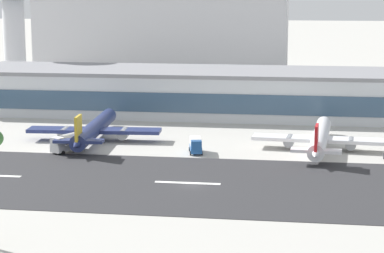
{
  "coord_description": "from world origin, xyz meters",
  "views": [
    {
      "loc": [
        18.9,
        -128.62,
        34.76
      ],
      "look_at": [
        -4.52,
        30.51,
        5.01
      ],
      "focal_mm": 70.28,
      "sensor_mm": 36.0,
      "label": 1
    }
  ],
  "objects": [
    {
      "name": "service_box_truck_1",
      "position": [
        -3.13,
        26.41,
        1.79
      ],
      "size": [
        3.65,
        6.36,
        3.25
      ],
      "rotation": [
        0.0,
        0.0,
        4.91
      ],
      "color": "#23569E",
      "rests_on": "ground_plane"
    },
    {
      "name": "runway_strip",
      "position": [
        0.0,
        1.29,
        0.04
      ],
      "size": [
        800.0,
        40.67,
        0.08
      ],
      "primitive_type": "cube",
      "color": "#2D2D30",
      "rests_on": "ground_plane"
    },
    {
      "name": "runway_centreline_dash_4",
      "position": [
        -1.03,
        1.29,
        0.09
      ],
      "size": [
        12.0,
        1.2,
        0.01
      ],
      "primitive_type": "cube",
      "color": "white",
      "rests_on": "runway_strip"
    },
    {
      "name": "control_tower",
      "position": [
        -73.32,
        103.74,
        22.96
      ],
      "size": [
        14.63,
        14.63,
        36.56
      ],
      "color": "silver",
      "rests_on": "ground_plane"
    },
    {
      "name": "service_fuel_truck_2",
      "position": [
        -30.52,
        23.89,
        2.03
      ],
      "size": [
        6.08,
        8.78,
        3.95
      ],
      "rotation": [
        0.0,
        0.0,
        4.26
      ],
      "color": "white",
      "rests_on": "ground_plane"
    },
    {
      "name": "distant_hotel_block",
      "position": [
        -36.85,
        169.86,
        21.33
      ],
      "size": [
        99.37,
        29.91,
        42.67
      ],
      "primitive_type": "cube",
      "color": "#BCBCC1",
      "rests_on": "ground_plane"
    },
    {
      "name": "airliner_red_tail_gate_2",
      "position": [
        23.11,
        33.0,
        2.61
      ],
      "size": [
        29.72,
        39.18,
        8.18
      ],
      "rotation": [
        0.0,
        0.0,
        1.5
      ],
      "color": "white",
      "rests_on": "ground_plane"
    },
    {
      "name": "ground_plane",
      "position": [
        0.0,
        0.0,
        0.0
      ],
      "size": [
        1400.0,
        1400.0,
        0.0
      ],
      "primitive_type": "plane",
      "color": "#B2AFA8"
    },
    {
      "name": "airliner_gold_tail_gate_1",
      "position": [
        -28.1,
        35.39,
        2.71
      ],
      "size": [
        31.0,
        40.77,
        8.51
      ],
      "rotation": [
        0.0,
        0.0,
        1.64
      ],
      "color": "navy",
      "rests_on": "ground_plane"
    },
    {
      "name": "terminal_building",
      "position": [
        -0.75,
        77.76,
        6.2
      ],
      "size": [
        144.75,
        30.13,
        12.4
      ],
      "color": "silver",
      "rests_on": "ground_plane"
    }
  ]
}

